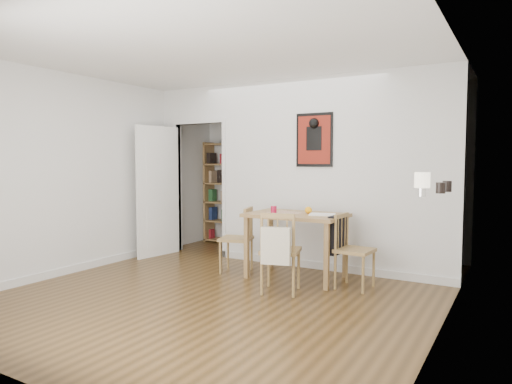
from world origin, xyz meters
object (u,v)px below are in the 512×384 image
Objects in this scene: orange_fruit at (308,210)px; notebook at (322,214)px; chair_left at (236,240)px; red_glass at (274,210)px; fireplace at (439,251)px; ceramic_jar_b at (447,186)px; chair_right at (353,250)px; mantel_lamp at (422,182)px; ceramic_jar_a at (441,188)px; dining_table at (296,221)px; bookshelf at (225,193)px; chair_front at (280,251)px.

orange_fruit is 0.22m from notebook.
red_glass reaches higher than chair_left.
fireplace reaches higher than orange_fruit.
orange_fruit is 0.79× the size of ceramic_jar_b.
ceramic_jar_b is at bearing -5.61° from chair_right.
mantel_lamp is 2.00× the size of ceramic_jar_a.
dining_table is at bearing 174.26° from ceramic_jar_b.
mantel_lamp reaches higher than orange_fruit.
dining_table is 13.51× the size of orange_fruit.
chair_right is 7.75× the size of ceramic_jar_b.
chair_left is 8.13× the size of ceramic_jar_a.
chair_right is 3.43m from bookshelf.
mantel_lamp reaches higher than notebook.
fireplace is 5.86× the size of mantel_lamp.
dining_table is 0.32m from red_glass.
chair_right is 0.48× the size of bookshelf.
ceramic_jar_b is (2.01, -0.03, 0.35)m from red_glass.
fireplace reaches higher than dining_table.
chair_left is 4.06× the size of mantel_lamp.
ceramic_jar_b is (0.10, 0.76, -0.08)m from mantel_lamp.
dining_table is 0.82m from chair_right.
fireplace is 0.60m from ceramic_jar_a.
orange_fruit reaches higher than dining_table.
ceramic_jar_a is at bearing -94.64° from ceramic_jar_b.
mantel_lamp is at bearing -43.63° from chair_right.
bookshelf reaches higher than red_glass.
fireplace reaches higher than chair_left.
notebook is at bearing 70.62° from chair_front.
bookshelf is at bearing 155.47° from ceramic_jar_b.
orange_fruit is 1.87m from mantel_lamp.
ceramic_jar_a is at bearing 7.16° from chair_front.
chair_left is 0.72m from red_glass.
notebook is (1.16, 0.12, 0.39)m from chair_left.
dining_table is 10.73× the size of ceramic_jar_b.
mantel_lamp is at bearing -18.20° from chair_left.
notebook is 1.44× the size of mantel_lamp.
chair_left is at bearing -174.03° from notebook.
mantel_lamp reaches higher than red_glass.
fireplace is at bearing -91.71° from ceramic_jar_b.
mantel_lamp is (1.32, -0.94, 0.47)m from notebook.
bookshelf reaches higher than orange_fruit.
ceramic_jar_a is 0.27m from ceramic_jar_b.
ceramic_jar_a is (1.63, 0.20, 0.75)m from chair_front.
red_glass is 0.89× the size of ceramic_jar_a.
mantel_lamp is at bearing -29.33° from dining_table.
fireplace reaches higher than chair_right.
bookshelf is 2.79m from orange_fruit.
notebook is at bearing 14.63° from red_glass.
chair_left is at bearing 176.90° from red_glass.
dining_table is 2.72m from bookshelf.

